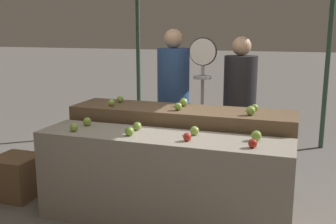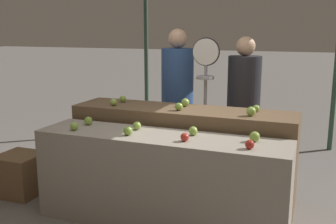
{
  "view_description": "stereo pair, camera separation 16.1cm",
  "coord_description": "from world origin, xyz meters",
  "px_view_note": "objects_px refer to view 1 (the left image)",
  "views": [
    {
      "loc": [
        1.13,
        -3.16,
        1.77
      ],
      "look_at": [
        -0.04,
        0.3,
        0.99
      ],
      "focal_mm": 42.0,
      "sensor_mm": 36.0,
      "label": 1
    },
    {
      "loc": [
        1.28,
        -3.1,
        1.77
      ],
      "look_at": [
        -0.04,
        0.3,
        0.99
      ],
      "focal_mm": 42.0,
      "sensor_mm": 36.0,
      "label": 2
    }
  ],
  "objects_px": {
    "person_vendor_at_scale": "(173,91)",
    "wooden_crate_side": "(17,176)",
    "produce_scale": "(202,77)",
    "person_customer_left": "(240,98)"
  },
  "relations": [
    {
      "from": "person_vendor_at_scale",
      "to": "produce_scale",
      "type": "bearing_deg",
      "value": 168.91
    },
    {
      "from": "produce_scale",
      "to": "wooden_crate_side",
      "type": "distance_m",
      "value": 2.29
    },
    {
      "from": "person_vendor_at_scale",
      "to": "person_customer_left",
      "type": "distance_m",
      "value": 0.81
    },
    {
      "from": "person_vendor_at_scale",
      "to": "wooden_crate_side",
      "type": "xyz_separation_m",
      "value": [
        -1.33,
        -1.32,
        -0.8
      ]
    },
    {
      "from": "person_vendor_at_scale",
      "to": "wooden_crate_side",
      "type": "height_order",
      "value": "person_vendor_at_scale"
    },
    {
      "from": "person_vendor_at_scale",
      "to": "person_customer_left",
      "type": "height_order",
      "value": "person_vendor_at_scale"
    },
    {
      "from": "produce_scale",
      "to": "wooden_crate_side",
      "type": "bearing_deg",
      "value": -149.67
    },
    {
      "from": "person_customer_left",
      "to": "wooden_crate_side",
      "type": "bearing_deg",
      "value": 41.5
    },
    {
      "from": "person_customer_left",
      "to": "wooden_crate_side",
      "type": "distance_m",
      "value": 2.65
    },
    {
      "from": "produce_scale",
      "to": "person_customer_left",
      "type": "distance_m",
      "value": 0.57
    }
  ]
}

